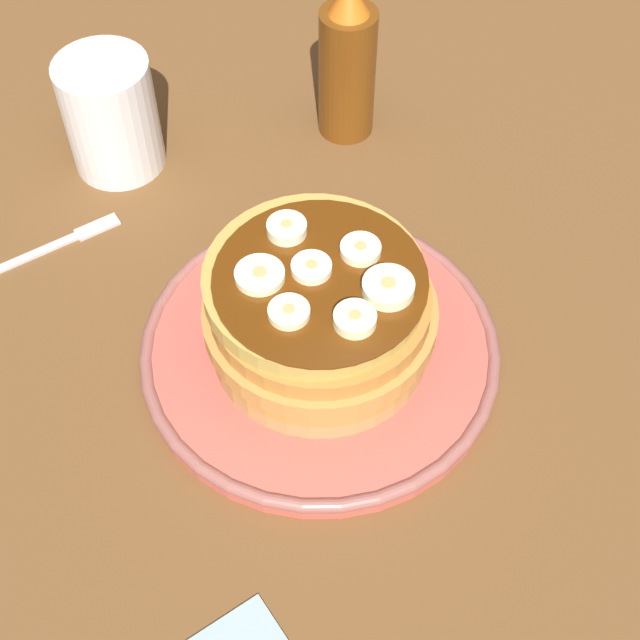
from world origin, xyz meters
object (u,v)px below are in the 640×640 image
at_px(fork, 51,246).
at_px(syrup_bottle, 347,66).
at_px(plate, 320,349).
at_px(banana_slice_0, 316,265).
at_px(banana_slice_1, 260,276).
at_px(pancake_stack, 320,310).
at_px(coffee_mug, 104,113).
at_px(banana_slice_6, 287,229).
at_px(banana_slice_5, 356,246).
at_px(banana_slice_2, 289,312).
at_px(banana_slice_3, 388,288).
at_px(banana_slice_4, 355,320).

xyz_separation_m(fork, syrup_bottle, (-0.04, -0.27, 0.06)).
relative_size(plate, banana_slice_0, 9.53).
bearing_deg(banana_slice_1, syrup_bottle, -53.82).
height_order(pancake_stack, fork, pancake_stack).
height_order(banana_slice_1, fork, banana_slice_1).
xyz_separation_m(coffee_mug, fork, (-0.05, 0.09, -0.05)).
relative_size(banana_slice_0, fork, 0.20).
bearing_deg(banana_slice_1, fork, 19.44).
xyz_separation_m(banana_slice_6, fork, (0.17, 0.10, -0.09)).
bearing_deg(banana_slice_5, fork, 31.90).
bearing_deg(banana_slice_6, banana_slice_2, 142.50).
relative_size(banana_slice_2, coffee_mug, 0.24).
height_order(banana_slice_2, banana_slice_5, same).
relative_size(banana_slice_1, syrup_bottle, 0.23).
bearing_deg(fork, banana_slice_3, -154.01).
xyz_separation_m(banana_slice_1, coffee_mug, (0.24, -0.02, -0.04)).
height_order(banana_slice_1, banana_slice_3, banana_slice_3).
height_order(banana_slice_0, banana_slice_6, banana_slice_6).
relative_size(pancake_stack, syrup_bottle, 1.13).
distance_m(banana_slice_2, banana_slice_6, 0.07).
bearing_deg(syrup_bottle, banana_slice_5, 140.41).
bearing_deg(syrup_bottle, plate, 134.93).
relative_size(banana_slice_4, coffee_mug, 0.24).
distance_m(banana_slice_5, banana_slice_6, 0.05).
distance_m(banana_slice_4, banana_slice_5, 0.06).
bearing_deg(banana_slice_0, banana_slice_2, 116.63).
height_order(banana_slice_3, banana_slice_4, same).
height_order(banana_slice_6, fork, banana_slice_6).
height_order(banana_slice_3, coffee_mug, coffee_mug).
bearing_deg(coffee_mug, banana_slice_2, 173.99).
height_order(banana_slice_5, coffee_mug, coffee_mug).
height_order(banana_slice_4, fork, banana_slice_4).
height_order(banana_slice_0, banana_slice_1, same).
xyz_separation_m(banana_slice_2, banana_slice_3, (-0.03, -0.06, 0.00)).
bearing_deg(banana_slice_5, banana_slice_6, 33.07).
bearing_deg(banana_slice_0, syrup_bottle, -45.88).
xyz_separation_m(banana_slice_3, syrup_bottle, (0.21, -0.15, -0.03)).
bearing_deg(fork, syrup_bottle, -98.55).
xyz_separation_m(banana_slice_2, fork, (0.22, 0.06, -0.09)).
height_order(pancake_stack, banana_slice_4, banana_slice_4).
bearing_deg(banana_slice_6, fork, 31.62).
distance_m(plate, fork, 0.23).
bearing_deg(plate, banana_slice_4, 171.11).
bearing_deg(banana_slice_3, coffee_mug, 5.64).
bearing_deg(banana_slice_4, banana_slice_6, -9.86).
distance_m(banana_slice_6, syrup_bottle, 0.21).
bearing_deg(syrup_bottle, pancake_stack, 134.91).
bearing_deg(banana_slice_5, banana_slice_2, 102.29).
xyz_separation_m(banana_slice_1, banana_slice_2, (-0.03, 0.00, -0.00)).
bearing_deg(fork, banana_slice_0, -154.05).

